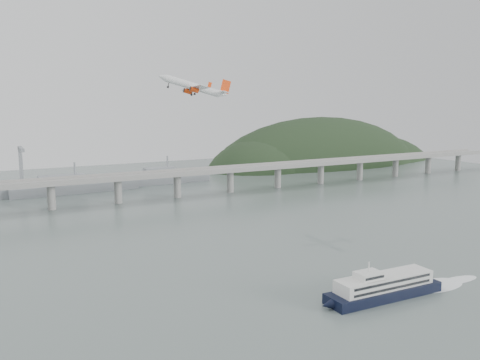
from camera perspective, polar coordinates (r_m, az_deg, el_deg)
ground at (r=247.81m, az=6.24°, el=-9.99°), size 900.00×900.00×0.00m
bridge at (r=418.51m, az=-9.76°, el=0.18°), size 800.00×22.00×23.90m
headland at (r=678.71m, az=9.86°, el=0.32°), size 365.00×155.00×156.00m
ferry at (r=220.58m, az=15.85°, el=-11.47°), size 86.87×16.02×16.39m
airliner at (r=282.49m, az=-5.11°, el=10.36°), size 42.15×38.24×14.25m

